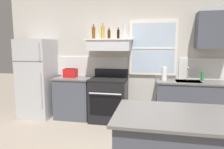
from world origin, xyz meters
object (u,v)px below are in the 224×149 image
dish_soap_bottle (202,76)px  bottle_brown_stout (109,34)px  refrigerator (37,78)px  stove_range (109,99)px  paper_towel_roll (164,74)px  bottle_champagne_gold_foil (103,32)px  toaster (70,73)px  bottle_clear_tall (125,32)px  bottle_amber_wine (94,33)px  bottle_balsamic_dark (118,34)px

dish_soap_bottle → bottle_brown_stout: bearing=-177.1°
refrigerator → bottle_brown_stout: bearing=2.3°
stove_range → paper_towel_roll: 1.28m
stove_range → dish_soap_bottle: (1.88, 0.14, 0.54)m
bottle_champagne_gold_foil → paper_towel_roll: bearing=-4.7°
stove_range → bottle_brown_stout: bottle_brown_stout is taller
toaster → paper_towel_roll: bearing=-0.2°
stove_range → bottle_champagne_gold_foil: bottle_champagne_gold_foil is taller
bottle_brown_stout → bottle_clear_tall: size_ratio=0.65×
refrigerator → bottle_champagne_gold_foil: bearing=6.4°
bottle_amber_wine → bottle_champagne_gold_foil: 0.20m
paper_towel_roll → bottle_balsamic_dark: bearing=173.7°
refrigerator → bottle_amber_wine: bearing=2.9°
bottle_champagne_gold_foil → bottle_balsamic_dark: (0.34, 0.00, -0.04)m
paper_towel_roll → bottle_brown_stout: bearing=179.8°
stove_range → bottle_balsamic_dark: bearing=39.8°
bottle_amber_wine → bottle_balsamic_dark: size_ratio=1.27×
bottle_amber_wine → bottle_champagne_gold_foil: bottle_champagne_gold_foil is taller
refrigerator → bottle_balsamic_dark: (1.82, 0.17, 0.97)m
refrigerator → paper_towel_roll: refrigerator is taller
refrigerator → bottle_champagne_gold_foil: 1.81m
bottle_balsamic_dark → dish_soap_bottle: size_ratio=1.31×
refrigerator → bottle_brown_stout: (1.65, 0.06, 0.97)m
bottle_balsamic_dark → paper_towel_roll: bottle_balsamic_dark is taller
stove_range → bottle_clear_tall: (0.32, 0.10, 1.42)m
refrigerator → stove_range: bearing=0.8°
bottle_amber_wine → bottle_brown_stout: size_ratio=1.37×
bottle_brown_stout → dish_soap_bottle: bearing=2.9°
bottle_balsamic_dark → bottle_clear_tall: bearing=-17.8°
bottle_champagne_gold_foil → bottle_balsamic_dark: 0.34m
refrigerator → bottle_balsamic_dark: bottle_balsamic_dark is taller
refrigerator → toaster: refrigerator is taller
stove_range → bottle_balsamic_dark: (0.17, 0.14, 1.38)m
stove_range → refrigerator: bearing=-179.2°
bottle_champagne_gold_foil → bottle_clear_tall: (0.48, -0.05, 0.00)m
stove_range → paper_towel_roll: paper_towel_roll is taller
refrigerator → bottle_clear_tall: size_ratio=5.13×
bottle_brown_stout → paper_towel_roll: (1.14, -0.00, -0.79)m
refrigerator → bottle_amber_wine: (1.32, 0.07, 1.00)m
toaster → stove_range: size_ratio=0.27×
bottle_champagne_gold_foil → paper_towel_roll: 1.55m
toaster → bottle_champagne_gold_foil: (0.72, 0.10, 0.88)m
refrigerator → stove_range: (1.65, 0.02, -0.40)m
bottle_champagne_gold_foil → bottle_brown_stout: size_ratio=1.52×
bottle_amber_wine → bottle_balsamic_dark: 0.52m
toaster → stove_range: (0.88, -0.04, -0.54)m
toaster → bottle_clear_tall: size_ratio=0.88×
bottle_brown_stout → bottle_clear_tall: bottle_clear_tall is taller
bottle_champagne_gold_foil → dish_soap_bottle: (2.04, -0.01, -0.89)m
refrigerator → bottle_balsamic_dark: bearing=5.2°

